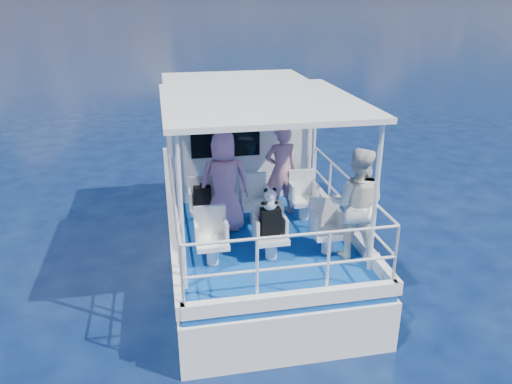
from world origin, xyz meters
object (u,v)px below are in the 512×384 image
passenger_stbd_aft (357,204)px  panda (270,199)px  passenger_port_fwd (224,182)px  backpack_center (270,222)px

passenger_stbd_aft → panda: (-1.29, 0.16, 0.12)m
passenger_port_fwd → panda: passenger_port_fwd is taller
passenger_port_fwd → passenger_stbd_aft: (1.80, -1.33, 0.01)m
passenger_port_fwd → backpack_center: size_ratio=3.84×
backpack_center → panda: 0.39m
backpack_center → panda: size_ratio=1.33×
passenger_stbd_aft → panda: 1.30m
panda → passenger_port_fwd: bearing=113.6°
passenger_port_fwd → backpack_center: 1.29m
passenger_port_fwd → panda: size_ratio=5.08×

